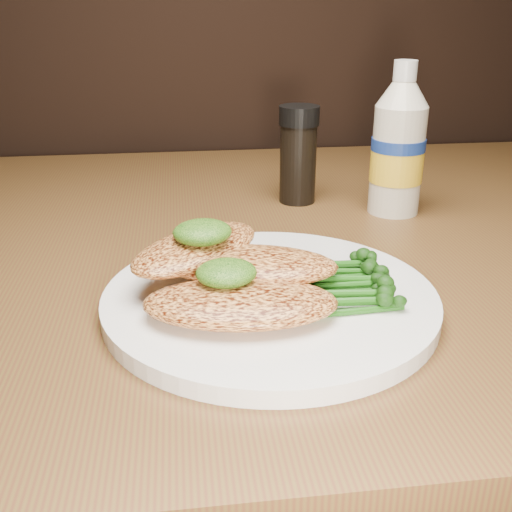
{
  "coord_description": "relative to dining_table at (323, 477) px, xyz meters",
  "views": [
    {
      "loc": [
        -0.18,
        0.41,
        0.99
      ],
      "look_at": [
        -0.12,
        0.89,
        0.79
      ],
      "focal_mm": 42.19,
      "sensor_mm": 36.0,
      "label": 1
    }
  ],
  "objects": [
    {
      "name": "pesto_back",
      "position": [
        -0.16,
        -0.16,
        0.44
      ],
      "size": [
        0.06,
        0.06,
        0.02
      ],
      "primitive_type": "ellipsoid",
      "rotation": [
        0.0,
        0.0,
        0.18
      ],
      "color": "black",
      "rests_on": "chicken_back"
    },
    {
      "name": "pepper_grinder",
      "position": [
        -0.03,
        0.1,
        0.44
      ],
      "size": [
        0.06,
        0.06,
        0.12
      ],
      "primitive_type": null,
      "rotation": [
        0.0,
        0.0,
        0.19
      ],
      "color": "black",
      "rests_on": "dining_table"
    },
    {
      "name": "chicken_front",
      "position": [
        -0.14,
        -0.23,
        0.4
      ],
      "size": [
        0.16,
        0.1,
        0.02
      ],
      "primitive_type": "ellipsoid",
      "rotation": [
        0.0,
        0.0,
        -0.11
      ],
      "color": "#F7A24E",
      "rests_on": "plate"
    },
    {
      "name": "chicken_mid",
      "position": [
        -0.12,
        -0.17,
        0.41
      ],
      "size": [
        0.16,
        0.1,
        0.02
      ],
      "primitive_type": "ellipsoid",
      "rotation": [
        0.0,
        0.0,
        -0.21
      ],
      "color": "#F7A24E",
      "rests_on": "plate"
    },
    {
      "name": "chicken_back",
      "position": [
        -0.17,
        -0.15,
        0.42
      ],
      "size": [
        0.15,
        0.15,
        0.02
      ],
      "primitive_type": "ellipsoid",
      "rotation": [
        0.0,
        0.0,
        0.81
      ],
      "color": "#F7A24E",
      "rests_on": "plate"
    },
    {
      "name": "pesto_front",
      "position": [
        -0.15,
        -0.21,
        0.42
      ],
      "size": [
        0.05,
        0.05,
        0.02
      ],
      "primitive_type": "ellipsoid",
      "rotation": [
        0.0,
        0.0,
        0.1
      ],
      "color": "black",
      "rests_on": "chicken_front"
    },
    {
      "name": "mayo_bottle",
      "position": [
        0.08,
        0.04,
        0.46
      ],
      "size": [
        0.07,
        0.07,
        0.18
      ],
      "primitive_type": null,
      "rotation": [
        0.0,
        0.0,
        0.19
      ],
      "color": "beige",
      "rests_on": "dining_table"
    },
    {
      "name": "broccolini_bundle",
      "position": [
        -0.06,
        -0.19,
        0.4
      ],
      "size": [
        0.16,
        0.14,
        0.02
      ],
      "primitive_type": null,
      "rotation": [
        0.0,
        0.0,
        -0.3
      ],
      "color": "#1D5913",
      "rests_on": "plate"
    },
    {
      "name": "plate",
      "position": [
        -0.11,
        -0.19,
        0.38
      ],
      "size": [
        0.28,
        0.28,
        0.01
      ],
      "primitive_type": "cylinder",
      "color": "white",
      "rests_on": "dining_table"
    },
    {
      "name": "dining_table",
      "position": [
        0.0,
        0.0,
        0.0
      ],
      "size": [
        1.2,
        0.8,
        0.75
      ],
      "primitive_type": null,
      "color": "#542D19",
      "rests_on": "floor"
    }
  ]
}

